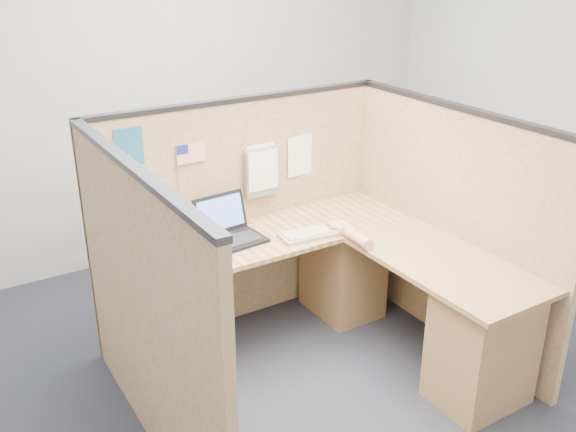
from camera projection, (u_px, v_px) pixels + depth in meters
floor at (326, 388)px, 3.75m from camera, size 5.00×5.00×0.00m
wall_back at (164, 84)px, 4.96m from camera, size 5.00×0.00×5.00m
cubicle_partitions at (288, 243)px, 3.78m from camera, size 2.06×1.83×1.53m
l_desk at (326, 300)px, 3.91m from camera, size 1.95×1.75×0.73m
laptop at (229, 229)px, 3.91m from camera, size 0.37×0.36×0.25m
keyboard at (317, 232)px, 3.98m from camera, size 0.50×0.22×0.03m
mouse at (336, 229)px, 4.01m from camera, size 0.11×0.07×0.04m
hand_forearm at (350, 234)px, 3.90m from camera, size 0.11×0.38×0.08m
blue_poster at (129, 147)px, 3.63m from camera, size 0.17×0.01×0.22m
american_flag at (188, 155)px, 3.83m from camera, size 0.19×0.01×0.32m
file_holder at (262, 172)px, 4.14m from camera, size 0.24×0.05×0.31m
paper_left at (301, 155)px, 4.29m from camera, size 0.22×0.02×0.27m
paper_right at (261, 164)px, 4.14m from camera, size 0.21×0.02×0.26m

